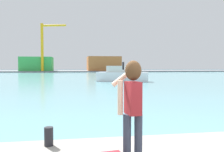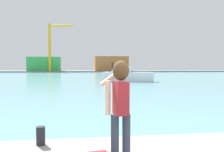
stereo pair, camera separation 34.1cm
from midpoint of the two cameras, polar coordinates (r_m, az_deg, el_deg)
ground_plane at (r=53.33m, az=-5.47°, el=-0.00°), size 220.00×220.00×0.00m
harbor_water at (r=55.33m, az=-5.53°, el=0.10°), size 140.00×100.00×0.02m
far_shore_dock at (r=95.30m, az=-6.21°, el=1.20°), size 140.00×20.00×0.49m
person_photographer at (r=3.98m, az=4.43°, el=-5.93°), size 0.53×0.55×1.74m
harbor_bollard at (r=5.15m, az=-15.27°, el=-14.01°), size 0.18×0.18×0.39m
boat_moored at (r=33.58m, az=3.95°, el=0.09°), size 7.55×4.74×2.27m
warehouse_left at (r=92.92m, az=-16.17°, el=2.86°), size 11.70×8.32×5.26m
warehouse_right at (r=93.65m, az=-0.35°, el=3.04°), size 12.68×13.17×5.55m
port_crane at (r=88.20m, az=-14.44°, el=7.83°), size 9.17×2.91×17.23m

